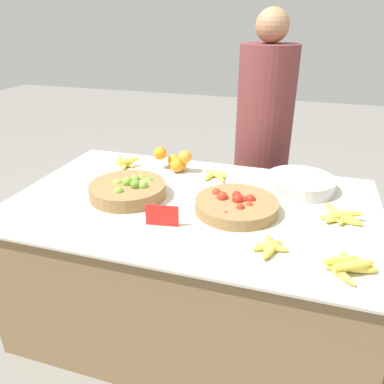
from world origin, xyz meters
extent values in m
plane|color=gray|center=(0.00, 0.00, 0.00)|extent=(12.00, 12.00, 0.00)
cube|color=olive|center=(0.00, 0.00, 0.35)|extent=(1.62, 0.99, 0.70)
cube|color=beige|center=(0.00, 0.00, 0.70)|extent=(1.68, 1.04, 0.01)
cylinder|color=olive|center=(-0.31, -0.04, 0.74)|extent=(0.36, 0.36, 0.06)
sphere|color=#7AB238|center=(-0.25, -0.03, 0.77)|extent=(0.05, 0.05, 0.05)
sphere|color=#89BC42|center=(-0.36, -0.04, 0.77)|extent=(0.04, 0.04, 0.04)
sphere|color=#7AB238|center=(-0.35, -0.15, 0.74)|extent=(0.05, 0.05, 0.05)
sphere|color=#7AB238|center=(-0.30, 0.03, 0.77)|extent=(0.05, 0.05, 0.05)
sphere|color=#89BC42|center=(-0.24, -0.02, 0.76)|extent=(0.05, 0.05, 0.05)
sphere|color=#6BA333|center=(-0.28, 0.07, 0.75)|extent=(0.05, 0.05, 0.05)
sphere|color=#7AB238|center=(-0.31, -0.12, 0.77)|extent=(0.04, 0.04, 0.04)
sphere|color=#6BA333|center=(-0.26, -0.05, 0.79)|extent=(0.05, 0.05, 0.05)
sphere|color=#89BC42|center=(-0.33, 0.00, 0.77)|extent=(0.05, 0.05, 0.05)
sphere|color=#7AB238|center=(-0.31, -0.03, 0.78)|extent=(0.05, 0.05, 0.05)
sphere|color=#6BA333|center=(-0.34, 0.00, 0.75)|extent=(0.05, 0.05, 0.05)
sphere|color=#7AB238|center=(-0.43, -0.08, 0.75)|extent=(0.04, 0.04, 0.04)
sphere|color=#7AB238|center=(-0.28, 0.07, 0.76)|extent=(0.04, 0.04, 0.04)
sphere|color=#89BC42|center=(-0.23, -0.04, 0.78)|extent=(0.05, 0.05, 0.05)
sphere|color=#6BA333|center=(-0.23, 0.04, 0.76)|extent=(0.05, 0.05, 0.05)
cylinder|color=olive|center=(0.21, -0.03, 0.73)|extent=(0.37, 0.37, 0.05)
sphere|color=red|center=(0.22, -0.03, 0.77)|extent=(0.05, 0.05, 0.05)
sphere|color=red|center=(0.25, -0.07, 0.73)|extent=(0.04, 0.04, 0.04)
sphere|color=red|center=(0.21, -0.02, 0.76)|extent=(0.04, 0.04, 0.04)
sphere|color=red|center=(0.24, -0.01, 0.76)|extent=(0.04, 0.04, 0.04)
sphere|color=red|center=(0.15, -0.02, 0.77)|extent=(0.05, 0.05, 0.05)
sphere|color=red|center=(0.27, 0.00, 0.76)|extent=(0.05, 0.05, 0.05)
sphere|color=red|center=(0.19, -0.14, 0.74)|extent=(0.04, 0.04, 0.04)
sphere|color=red|center=(0.27, -0.05, 0.75)|extent=(0.04, 0.04, 0.04)
sphere|color=red|center=(0.24, -0.09, 0.76)|extent=(0.04, 0.04, 0.04)
sphere|color=red|center=(0.11, 0.02, 0.76)|extent=(0.04, 0.04, 0.04)
sphere|color=red|center=(0.20, 0.02, 0.76)|extent=(0.04, 0.04, 0.04)
sphere|color=red|center=(0.21, -0.05, 0.73)|extent=(0.04, 0.04, 0.04)
sphere|color=orange|center=(-0.18, 0.35, 0.75)|extent=(0.08, 0.08, 0.08)
sphere|color=orange|center=(-0.19, 0.32, 0.75)|extent=(0.08, 0.08, 0.08)
sphere|color=orange|center=(-0.23, 0.39, 0.74)|extent=(0.07, 0.07, 0.07)
sphere|color=orange|center=(-0.30, 0.35, 0.80)|extent=(0.07, 0.07, 0.07)
sphere|color=orange|center=(-0.14, 0.34, 0.80)|extent=(0.07, 0.07, 0.07)
cylinder|color=silver|center=(0.47, 0.29, 0.74)|extent=(0.34, 0.34, 0.07)
cube|color=red|center=(-0.05, -0.24, 0.75)|extent=(0.14, 0.03, 0.09)
ellipsoid|color=#EFDB4C|center=(-0.50, 0.33, 0.72)|extent=(0.15, 0.10, 0.03)
ellipsoid|color=#EFDB4C|center=(-0.50, 0.33, 0.72)|extent=(0.07, 0.15, 0.03)
ellipsoid|color=#EFDB4C|center=(-0.51, 0.30, 0.72)|extent=(0.11, 0.14, 0.03)
ellipsoid|color=#EFDB4C|center=(-0.53, 0.33, 0.72)|extent=(0.11, 0.12, 0.03)
ellipsoid|color=#EFDB4C|center=(-0.53, 0.31, 0.75)|extent=(0.08, 0.13, 0.03)
ellipsoid|color=#EFDB4C|center=(-0.48, 0.30, 0.75)|extent=(0.12, 0.13, 0.03)
ellipsoid|color=#EFDB4C|center=(0.04, 0.32, 0.72)|extent=(0.12, 0.07, 0.03)
ellipsoid|color=#EFDB4C|center=(0.03, 0.35, 0.72)|extent=(0.13, 0.04, 0.03)
ellipsoid|color=#EFDB4C|center=(0.01, 0.30, 0.72)|extent=(0.06, 0.13, 0.03)
ellipsoid|color=#EFDB4C|center=(0.06, 0.31, 0.72)|extent=(0.10, 0.15, 0.03)
ellipsoid|color=#EFDB4C|center=(0.38, -0.27, 0.72)|extent=(0.04, 0.13, 0.03)
ellipsoid|color=#EFDB4C|center=(0.38, -0.29, 0.72)|extent=(0.12, 0.11, 0.03)
ellipsoid|color=#EFDB4C|center=(0.40, -0.29, 0.72)|extent=(0.12, 0.03, 0.03)
ellipsoid|color=#EFDB4C|center=(0.39, -0.31, 0.72)|extent=(0.06, 0.13, 0.03)
ellipsoid|color=#EFDB4C|center=(0.68, 0.00, 0.72)|extent=(0.13, 0.05, 0.03)
ellipsoid|color=#EFDB4C|center=(0.66, 0.00, 0.73)|extent=(0.13, 0.04, 0.04)
ellipsoid|color=#EFDB4C|center=(0.65, 0.02, 0.72)|extent=(0.04, 0.12, 0.03)
ellipsoid|color=#EFDB4C|center=(0.62, 0.00, 0.72)|extent=(0.11, 0.03, 0.03)
ellipsoid|color=#EFDB4C|center=(0.64, 0.02, 0.73)|extent=(0.12, 0.14, 0.04)
ellipsoid|color=#EFDB4C|center=(0.62, 0.03, 0.75)|extent=(0.08, 0.12, 0.03)
ellipsoid|color=#EFDB4C|center=(0.68, 0.02, 0.74)|extent=(0.14, 0.06, 0.03)
ellipsoid|color=#EFDB4C|center=(0.69, -0.34, 0.73)|extent=(0.14, 0.05, 0.03)
ellipsoid|color=#EFDB4C|center=(0.65, -0.33, 0.72)|extent=(0.13, 0.07, 0.03)
ellipsoid|color=#EFDB4C|center=(0.63, -0.38, 0.72)|extent=(0.11, 0.12, 0.03)
ellipsoid|color=#EFDB4C|center=(0.64, -0.34, 0.72)|extent=(0.11, 0.08, 0.03)
ellipsoid|color=#EFDB4C|center=(0.64, -0.32, 0.73)|extent=(0.05, 0.14, 0.04)
ellipsoid|color=#EFDB4C|center=(0.63, -0.34, 0.75)|extent=(0.14, 0.09, 0.03)
ellipsoid|color=#EFDB4C|center=(0.67, -0.36, 0.75)|extent=(0.15, 0.10, 0.03)
cylinder|color=brown|center=(0.20, 0.91, 0.67)|extent=(0.36, 0.36, 1.34)
sphere|color=#A87A56|center=(0.20, 0.91, 1.44)|extent=(0.20, 0.20, 0.20)
camera|label=1|loc=(0.46, -1.48, 1.50)|focal=35.00mm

